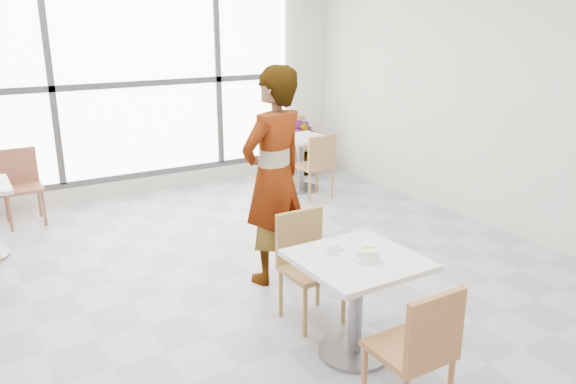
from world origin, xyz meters
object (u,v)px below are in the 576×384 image
bg_chair_right_far (297,142)px  chair_far (306,259)px  main_table (356,288)px  oatmeal_bowl (367,253)px  chair_near (420,346)px  bg_chair_right_near (317,162)px  coffee_cup (333,249)px  bg_table_right (300,156)px  bg_chair_left_far (21,181)px  person (274,177)px  plant_right (301,147)px

bg_chair_right_far → chair_far: bearing=-121.0°
main_table → oatmeal_bowl: size_ratio=3.81×
chair_near → bg_chair_right_near: (1.92, 3.90, 0.00)m
coffee_cup → bg_chair_right_far: (2.36, 4.24, -0.28)m
bg_table_right → bg_chair_left_far: (-3.50, 0.57, 0.01)m
main_table → person: 1.45m
person → bg_chair_right_near: (1.68, 1.79, -0.47)m
oatmeal_bowl → plant_right: (2.27, 4.41, -0.37)m
oatmeal_bowl → bg_table_right: size_ratio=0.28×
chair_far → main_table: bearing=-89.8°
person → chair_far: bearing=63.6°
main_table → bg_chair_right_far: bg_chair_right_far is taller
main_table → bg_chair_left_far: size_ratio=0.92×
chair_near → chair_far: 1.38m
oatmeal_bowl → chair_near: bearing=-102.6°
main_table → bg_table_right: (1.85, 3.64, -0.04)m
main_table → chair_near: chair_near is taller
person → bg_chair_right_near: 2.50m
chair_near → bg_chair_left_far: (-1.54, 4.95, 0.00)m
bg_chair_right_far → main_table: bearing=-117.2°
oatmeal_bowl → coffee_cup: (-0.14, 0.21, -0.01)m
chair_far → bg_chair_left_far: size_ratio=1.00×
chair_far → oatmeal_bowl: chair_far is taller
oatmeal_bowl → bg_chair_left_far: bg_chair_left_far is taller
main_table → bg_chair_right_far: size_ratio=0.92×
main_table → chair_far: chair_far is taller
coffee_cup → bg_chair_left_far: 4.35m
bg_table_right → chair_near: bearing=-114.1°
main_table → bg_chair_left_far: bg_chair_left_far is taller
bg_chair_left_far → main_table: bearing=-68.6°
oatmeal_bowl → person: person is taller
main_table → plant_right: bearing=62.0°
chair_far → bg_table_right: bearing=58.4°
bg_chair_left_far → plant_right: size_ratio=1.04×
oatmeal_bowl → bg_table_right: 4.13m
coffee_cup → plant_right: 4.85m
plant_right → main_table: bearing=-118.0°
chair_far → bg_chair_right_near: size_ratio=1.00×
bg_chair_right_far → coffee_cup: bearing=-119.1°
main_table → coffee_cup: size_ratio=5.03×
oatmeal_bowl → plant_right: bearing=62.7°
person → plant_right: person is taller
chair_near → bg_chair_right_far: same height
bg_table_right → plant_right: (0.46, 0.71, -0.07)m
coffee_cup → bg_chair_right_far: bearing=60.9°
chair_near → plant_right: (2.43, 5.09, -0.08)m
person → bg_chair_left_far: bearing=-74.3°
bg_chair_left_far → coffee_cup: bearing=-69.0°
main_table → plant_right: 4.93m
chair_near → person: 2.18m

